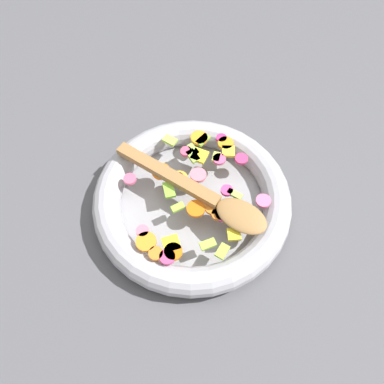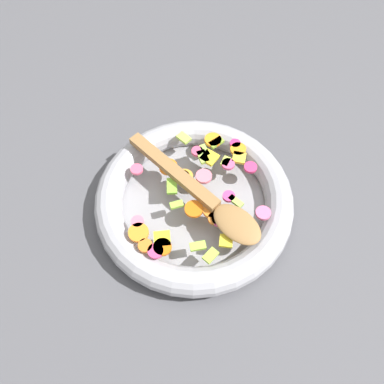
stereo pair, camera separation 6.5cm
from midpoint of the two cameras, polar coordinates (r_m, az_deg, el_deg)
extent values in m
plane|color=#4C4C51|center=(0.69, 2.68, -2.35)|extent=(4.00, 4.00, 0.00)
cylinder|color=gray|center=(0.69, 2.70, -2.11)|extent=(0.31, 0.31, 0.01)
torus|color=#9E9EA5|center=(0.67, 2.76, -1.33)|extent=(0.36, 0.36, 0.05)
cylinder|color=orange|center=(0.63, 8.49, -4.53)|extent=(0.04, 0.04, 0.01)
cylinder|color=orange|center=(0.60, -1.78, -8.65)|extent=(0.04, 0.04, 0.01)
cylinder|color=orange|center=(0.71, 5.55, 7.70)|extent=(0.04, 0.04, 0.01)
cylinder|color=orange|center=(0.63, 2.81, -2.85)|extent=(0.05, 0.05, 0.01)
cylinder|color=orange|center=(0.63, 5.51, -3.10)|extent=(0.04, 0.04, 0.01)
cylinder|color=orange|center=(0.66, 1.07, 2.16)|extent=(0.03, 0.03, 0.01)
cylinder|color=orange|center=(0.71, 9.38, 6.22)|extent=(0.03, 0.03, 0.01)
cylinder|color=orange|center=(0.67, -1.21, 3.64)|extent=(0.05, 0.05, 0.01)
cylinder|color=orange|center=(0.60, -4.41, -8.43)|extent=(0.03, 0.03, 0.01)
cylinder|color=orange|center=(0.62, 6.08, -4.30)|extent=(0.03, 0.03, 0.01)
cylinder|color=orange|center=(0.66, 1.35, 2.13)|extent=(0.04, 0.04, 0.01)
cylinder|color=orange|center=(0.61, -5.49, -6.45)|extent=(0.03, 0.03, 0.01)
cylinder|color=orange|center=(0.62, 9.63, -6.38)|extent=(0.03, 0.03, 0.01)
cube|color=#A0D053|center=(0.65, 9.24, -1.66)|extent=(0.03, 0.03, 0.01)
cube|color=#A0CD42|center=(0.60, 3.66, -8.50)|extent=(0.03, 0.02, 0.01)
cube|color=#92BF4E|center=(0.70, 4.31, 6.10)|extent=(0.02, 0.03, 0.01)
cube|color=#97C149|center=(0.69, 4.06, 5.16)|extent=(0.03, 0.03, 0.01)
cube|color=#A9D34F|center=(0.71, 1.06, 8.04)|extent=(0.03, 0.03, 0.01)
cube|color=#9ABB3F|center=(0.60, 5.65, -9.89)|extent=(0.03, 0.03, 0.01)
cube|color=#93C440|center=(0.63, 0.22, -2.18)|extent=(0.03, 0.02, 0.01)
cube|color=#B6CE4B|center=(0.69, 7.56, 4.40)|extent=(0.02, 0.02, 0.01)
cube|color=#81C238|center=(0.65, -0.56, 0.67)|extent=(0.02, 0.03, 0.01)
cube|color=#8FBC36|center=(0.71, 6.05, 7.31)|extent=(0.03, 0.03, 0.01)
cylinder|color=#DE4077|center=(0.60, -2.82, -9.25)|extent=(0.03, 0.03, 0.01)
cylinder|color=#D02E71|center=(0.71, 8.91, 7.07)|extent=(0.03, 0.03, 0.01)
cylinder|color=#E34884|center=(0.63, 6.86, -4.38)|extent=(0.03, 0.03, 0.01)
cylinder|color=#D54B6E|center=(0.70, 3.18, 6.00)|extent=(0.03, 0.03, 0.01)
cylinder|color=#E16982|center=(0.62, -5.70, -4.78)|extent=(0.03, 0.03, 0.01)
cylinder|color=#C4436E|center=(0.67, -0.76, 3.34)|extent=(0.02, 0.02, 0.01)
cylinder|color=#D95181|center=(0.68, 7.94, 4.01)|extent=(0.03, 0.03, 0.01)
cylinder|color=#E14083|center=(0.65, 8.17, -0.90)|extent=(0.03, 0.03, 0.01)
cylinder|color=#E66F83|center=(0.67, 4.29, 2.17)|extent=(0.04, 0.04, 0.01)
cylinder|color=#E55678|center=(0.68, -6.02, 3.22)|extent=(0.03, 0.03, 0.01)
cylinder|color=#D9366B|center=(0.69, 11.29, 3.48)|extent=(0.03, 0.03, 0.01)
cylinder|color=#DC6391|center=(0.64, 13.33, -3.38)|extent=(0.03, 0.03, 0.01)
cube|color=yellow|center=(0.62, 9.92, -6.28)|extent=(0.02, 0.02, 0.01)
cube|color=yellow|center=(0.61, 7.93, -7.66)|extent=(0.02, 0.02, 0.01)
cube|color=yellow|center=(0.69, 5.07, 5.05)|extent=(0.04, 0.04, 0.01)
cube|color=yellow|center=(0.70, 9.56, 4.96)|extent=(0.03, 0.03, 0.01)
cube|color=yellow|center=(0.61, -1.85, -7.44)|extent=(0.03, 0.03, 0.01)
cube|color=olive|center=(0.66, -0.43, 3.08)|extent=(0.17, 0.16, 0.01)
ellipsoid|color=olive|center=(0.61, 9.57, -5.10)|extent=(0.10, 0.10, 0.01)
camera|label=1|loc=(0.03, -87.13, 4.79)|focal=35.00mm
camera|label=2|loc=(0.03, 92.87, -4.79)|focal=35.00mm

